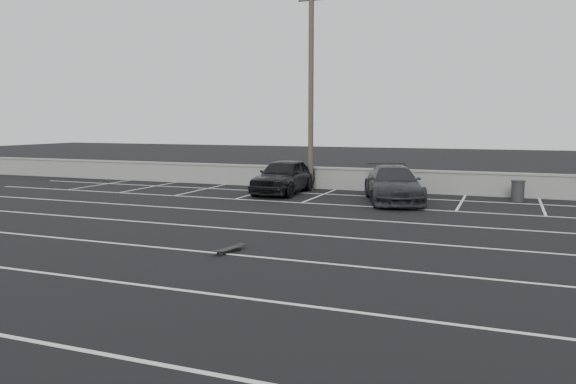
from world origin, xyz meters
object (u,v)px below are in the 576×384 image
at_px(car_left, 284,176).
at_px(utility_pole, 311,89).
at_px(car_right, 393,184).
at_px(trash_bin, 518,191).
at_px(skateboard, 229,249).

xyz_separation_m(car_left, utility_pole, (0.75, 1.58, 4.00)).
xyz_separation_m(car_right, utility_pole, (-4.45, 2.56, 4.06)).
bearing_deg(car_right, utility_pole, 131.48).
relative_size(car_right, trash_bin, 5.76).
height_order(car_right, trash_bin, car_right).
bearing_deg(car_left, trash_bin, 4.63).
xyz_separation_m(utility_pole, trash_bin, (9.20, -0.56, -4.35)).
relative_size(car_left, utility_pole, 0.49).
xyz_separation_m(trash_bin, skateboard, (-6.84, -12.46, -0.36)).
relative_size(utility_pole, skateboard, 10.59).
bearing_deg(car_right, trash_bin, 4.21).
height_order(car_right, skateboard, car_right).
distance_m(trash_bin, skateboard, 14.21).
height_order(trash_bin, skateboard, trash_bin).
bearing_deg(car_right, skateboard, -119.94).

